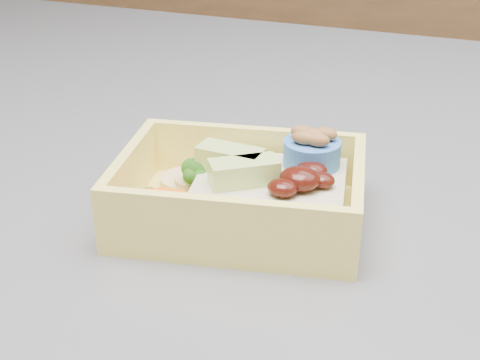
% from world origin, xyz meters
% --- Properties ---
extents(bento_box, '(0.19, 0.15, 0.06)m').
position_xyz_m(bento_box, '(0.07, -0.24, 0.94)').
color(bento_box, '#FFE969').
rests_on(bento_box, island).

